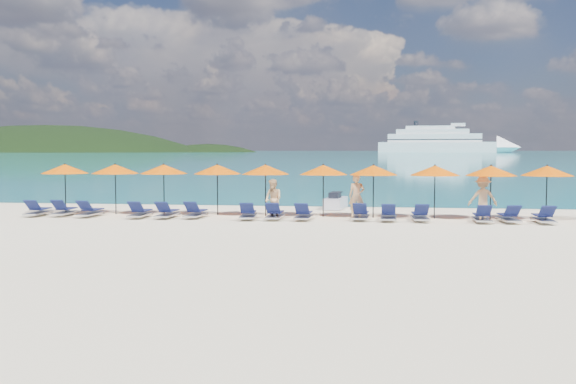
# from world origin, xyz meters

# --- Properties ---
(ground) EXTENTS (1400.00, 1400.00, 0.00)m
(ground) POSITION_xyz_m (0.00, 0.00, 0.00)
(ground) COLOR beige
(sea) EXTENTS (1600.00, 1300.00, 0.01)m
(sea) POSITION_xyz_m (0.00, 660.00, 0.01)
(sea) COLOR #1FA9B2
(sea) RESTS_ON ground
(headland_main) EXTENTS (374.00, 242.00, 126.50)m
(headland_main) POSITION_xyz_m (-300.00, 540.00, -38.00)
(headland_main) COLOR black
(headland_main) RESTS_ON ground
(headland_small) EXTENTS (162.00, 126.00, 85.50)m
(headland_small) POSITION_xyz_m (-150.00, 560.00, -35.00)
(headland_small) COLOR black
(headland_small) RESTS_ON ground
(cruise_ship) EXTENTS (114.28, 35.54, 31.42)m
(cruise_ship) POSITION_xyz_m (64.40, 517.22, 8.18)
(cruise_ship) COLOR white
(cruise_ship) RESTS_ON ground
(jetski) EXTENTS (1.12, 2.33, 0.80)m
(jetski) POSITION_xyz_m (1.54, 8.98, 0.33)
(jetski) COLOR #B4BAD0
(jetski) RESTS_ON ground
(beachgoer_a) EXTENTS (0.69, 0.47, 1.83)m
(beachgoer_a) POSITION_xyz_m (2.67, 4.96, 0.92)
(beachgoer_a) COLOR tan
(beachgoer_a) RESTS_ON ground
(beachgoer_b) EXTENTS (0.92, 0.88, 1.66)m
(beachgoer_b) POSITION_xyz_m (-0.75, 3.98, 0.83)
(beachgoer_b) COLOR tan
(beachgoer_b) RESTS_ON ground
(beachgoer_c) EXTENTS (1.18, 0.56, 1.80)m
(beachgoer_c) POSITION_xyz_m (7.81, 4.79, 0.90)
(beachgoer_c) COLOR tan
(beachgoer_c) RESTS_ON ground
(umbrella_0) EXTENTS (2.10, 2.10, 2.28)m
(umbrella_0) POSITION_xyz_m (-10.35, 4.92, 2.02)
(umbrella_0) COLOR black
(umbrella_0) RESTS_ON ground
(umbrella_1) EXTENTS (2.10, 2.10, 2.28)m
(umbrella_1) POSITION_xyz_m (-8.04, 5.05, 2.02)
(umbrella_1) COLOR black
(umbrella_1) RESTS_ON ground
(umbrella_2) EXTENTS (2.10, 2.10, 2.28)m
(umbrella_2) POSITION_xyz_m (-5.84, 5.15, 2.02)
(umbrella_2) COLOR black
(umbrella_2) RESTS_ON ground
(umbrella_3) EXTENTS (2.10, 2.10, 2.28)m
(umbrella_3) POSITION_xyz_m (-3.42, 5.18, 2.02)
(umbrella_3) COLOR black
(umbrella_3) RESTS_ON ground
(umbrella_4) EXTENTS (2.10, 2.10, 2.28)m
(umbrella_4) POSITION_xyz_m (-1.27, 5.15, 2.02)
(umbrella_4) COLOR black
(umbrella_4) RESTS_ON ground
(umbrella_5) EXTENTS (2.10, 2.10, 2.28)m
(umbrella_5) POSITION_xyz_m (1.24, 5.17, 2.02)
(umbrella_5) COLOR black
(umbrella_5) RESTS_ON ground
(umbrella_6) EXTENTS (2.10, 2.10, 2.28)m
(umbrella_6) POSITION_xyz_m (3.36, 5.11, 2.02)
(umbrella_6) COLOR black
(umbrella_6) RESTS_ON ground
(umbrella_7) EXTENTS (2.10, 2.10, 2.28)m
(umbrella_7) POSITION_xyz_m (5.90, 4.99, 2.02)
(umbrella_7) COLOR black
(umbrella_7) RESTS_ON ground
(umbrella_8) EXTENTS (2.10, 2.10, 2.28)m
(umbrella_8) POSITION_xyz_m (8.14, 4.92, 2.02)
(umbrella_8) COLOR black
(umbrella_8) RESTS_ON ground
(umbrella_9) EXTENTS (2.10, 2.10, 2.28)m
(umbrella_9) POSITION_xyz_m (10.40, 5.15, 2.02)
(umbrella_9) COLOR black
(umbrella_9) RESTS_ON ground
(lounger_0) EXTENTS (0.74, 1.74, 0.66)m
(lounger_0) POSITION_xyz_m (-11.04, 3.77, 0.24)
(lounger_0) COLOR silver
(lounger_0) RESTS_ON ground
(lounger_1) EXTENTS (0.71, 1.73, 0.66)m
(lounger_1) POSITION_xyz_m (-9.95, 3.99, 0.24)
(lounger_1) COLOR silver
(lounger_1) RESTS_ON ground
(lounger_2) EXTENTS (0.66, 1.71, 0.66)m
(lounger_2) POSITION_xyz_m (-8.66, 3.77, 0.24)
(lounger_2) COLOR silver
(lounger_2) RESTS_ON ground
(lounger_3) EXTENTS (0.66, 1.71, 0.66)m
(lounger_3) POSITION_xyz_m (-6.39, 3.65, 0.24)
(lounger_3) COLOR silver
(lounger_3) RESTS_ON ground
(lounger_4) EXTENTS (0.65, 1.71, 0.66)m
(lounger_4) POSITION_xyz_m (-5.22, 3.69, 0.24)
(lounger_4) COLOR silver
(lounger_4) RESTS_ON ground
(lounger_5) EXTENTS (0.70, 1.73, 0.66)m
(lounger_5) POSITION_xyz_m (-4.04, 3.88, 0.24)
(lounger_5) COLOR silver
(lounger_5) RESTS_ON ground
(lounger_6) EXTENTS (0.79, 1.75, 0.66)m
(lounger_6) POSITION_xyz_m (-1.75, 3.63, 0.24)
(lounger_6) COLOR silver
(lounger_6) RESTS_ON ground
(lounger_7) EXTENTS (0.62, 1.70, 0.66)m
(lounger_7) POSITION_xyz_m (-0.65, 3.72, 0.24)
(lounger_7) COLOR silver
(lounger_7) RESTS_ON ground
(lounger_8) EXTENTS (0.68, 1.72, 0.66)m
(lounger_8) POSITION_xyz_m (0.55, 3.69, 0.24)
(lounger_8) COLOR silver
(lounger_8) RESTS_ON ground
(lounger_9) EXTENTS (0.71, 1.73, 0.66)m
(lounger_9) POSITION_xyz_m (2.87, 3.99, 0.24)
(lounger_9) COLOR silver
(lounger_9) RESTS_ON ground
(lounger_10) EXTENTS (0.68, 1.72, 0.66)m
(lounger_10) POSITION_xyz_m (3.99, 3.85, 0.24)
(lounger_10) COLOR silver
(lounger_10) RESTS_ON ground
(lounger_11) EXTENTS (0.69, 1.72, 0.66)m
(lounger_11) POSITION_xyz_m (5.24, 3.92, 0.24)
(lounger_11) COLOR silver
(lounger_11) RESTS_ON ground
(lounger_12) EXTENTS (0.66, 1.72, 0.66)m
(lounger_12) POSITION_xyz_m (7.63, 3.78, 0.24)
(lounger_12) COLOR silver
(lounger_12) RESTS_ON ground
(lounger_13) EXTENTS (0.75, 1.74, 0.66)m
(lounger_13) POSITION_xyz_m (8.67, 3.86, 0.24)
(lounger_13) COLOR silver
(lounger_13) RESTS_ON ground
(lounger_14) EXTENTS (0.64, 1.71, 0.66)m
(lounger_14) POSITION_xyz_m (9.97, 3.82, 0.24)
(lounger_14) COLOR silver
(lounger_14) RESTS_ON ground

